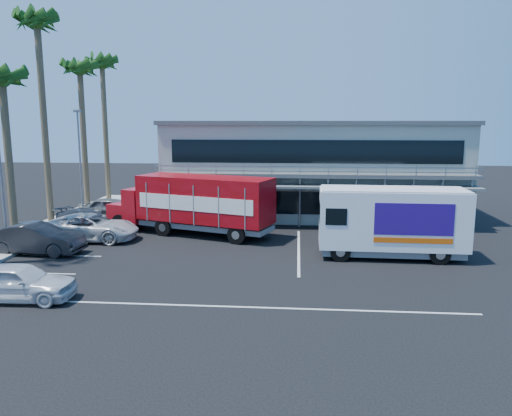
# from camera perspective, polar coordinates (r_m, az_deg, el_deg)

# --- Properties ---
(ground) EXTENTS (120.00, 120.00, 0.00)m
(ground) POSITION_cam_1_polar(r_m,az_deg,el_deg) (25.86, 0.44, -6.47)
(ground) COLOR black
(ground) RESTS_ON ground
(building) EXTENTS (22.40, 12.00, 7.30)m
(building) POSITION_cam_1_polar(r_m,az_deg,el_deg) (39.85, 6.41, 4.63)
(building) COLOR #999E91
(building) RESTS_ON ground
(curb_strip) EXTENTS (3.00, 32.00, 0.16)m
(curb_strip) POSITION_cam_1_polar(r_m,az_deg,el_deg) (35.80, -23.48, -2.53)
(curb_strip) COLOR #A5A399
(curb_strip) RESTS_ON ground
(palm_c) EXTENTS (2.80, 2.80, 10.75)m
(palm_c) POSITION_cam_1_polar(r_m,az_deg,el_deg) (32.46, -26.99, 12.26)
(palm_c) COLOR brown
(palm_c) RESTS_ON ground
(palm_d) EXTENTS (2.80, 2.80, 14.75)m
(palm_d) POSITION_cam_1_polar(r_m,az_deg,el_deg) (37.32, -23.67, 17.62)
(palm_d) COLOR brown
(palm_d) RESTS_ON ground
(palm_e) EXTENTS (2.80, 2.80, 12.25)m
(palm_e) POSITION_cam_1_polar(r_m,az_deg,el_deg) (41.34, -19.46, 13.93)
(palm_e) COLOR brown
(palm_e) RESTS_ON ground
(palm_f) EXTENTS (2.80, 2.80, 13.25)m
(palm_f) POSITION_cam_1_polar(r_m,az_deg,el_deg) (46.63, -17.15, 14.65)
(palm_f) COLOR brown
(palm_f) RESTS_ON ground
(light_pole_near) EXTENTS (0.50, 0.25, 8.09)m
(light_pole_near) POSITION_cam_1_polar(r_m,az_deg,el_deg) (30.47, -27.13, 3.57)
(light_pole_near) COLOR gray
(light_pole_near) RESTS_ON ground
(light_pole_far) EXTENTS (0.50, 0.25, 8.09)m
(light_pole_far) POSITION_cam_1_polar(r_m,az_deg,el_deg) (39.28, -19.46, 5.29)
(light_pole_far) COLOR gray
(light_pole_far) RESTS_ON ground
(red_truck) EXTENTS (11.57, 6.22, 3.82)m
(red_truck) POSITION_cam_1_polar(r_m,az_deg,el_deg) (32.36, -7.06, 0.62)
(red_truck) COLOR #A20D14
(red_truck) RESTS_ON ground
(white_van) EXTENTS (7.77, 2.83, 3.76)m
(white_van) POSITION_cam_1_polar(r_m,az_deg,el_deg) (27.72, 15.25, -1.45)
(white_van) COLOR white
(white_van) RESTS_ON ground
(parked_car_a) EXTENTS (4.68, 2.00, 1.57)m
(parked_car_a) POSITION_cam_1_polar(r_m,az_deg,el_deg) (22.87, -25.54, -7.63)
(parked_car_a) COLOR silver
(parked_car_a) RESTS_ON ground
(parked_car_b) EXTENTS (5.25, 2.10, 1.70)m
(parked_car_b) POSITION_cam_1_polar(r_m,az_deg,el_deg) (30.26, -23.75, -3.24)
(parked_car_b) COLOR black
(parked_car_b) RESTS_ON ground
(parked_car_c) EXTENTS (5.91, 2.77, 1.63)m
(parked_car_c) POSITION_cam_1_polar(r_m,az_deg,el_deg) (32.44, -18.41, -2.11)
(parked_car_c) COLOR silver
(parked_car_c) RESTS_ON ground
(parked_car_d) EXTENTS (5.04, 3.57, 1.36)m
(parked_car_d) POSITION_cam_1_polar(r_m,az_deg,el_deg) (36.00, -18.84, -1.20)
(parked_car_d) COLOR #2F363F
(parked_car_d) RESTS_ON ground
(parked_car_e) EXTENTS (5.09, 2.43, 1.68)m
(parked_car_e) POSITION_cam_1_polar(r_m,az_deg,el_deg) (38.63, -16.06, -0.08)
(parked_car_e) COLOR slate
(parked_car_e) RESTS_ON ground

